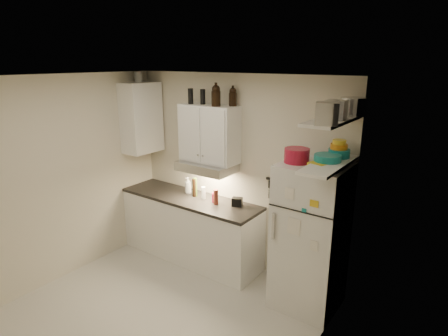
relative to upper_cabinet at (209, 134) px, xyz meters
The scene contains 36 objects.
floor 2.29m from the upper_cabinet, 77.33° to the right, with size 3.20×3.00×0.02m, color beige.
ceiling 1.58m from the upper_cabinet, 77.33° to the right, with size 3.20×3.00×0.02m, color white.
back_wall 0.63m from the upper_cabinet, 30.26° to the left, with size 3.20×0.02×2.60m, color beige.
left_wall 1.94m from the upper_cabinet, 134.46° to the right, with size 0.02×3.00×2.60m, color beige.
right_wall 2.39m from the upper_cabinet, 34.95° to the right, with size 0.02×3.00×2.60m, color beige.
base_cabinet 1.41m from the upper_cabinet, 151.63° to the right, with size 2.10×0.60×0.88m, color white.
countertop 0.97m from the upper_cabinet, 151.63° to the right, with size 2.10×0.62×0.04m, color black.
upper_cabinet is the anchor object (origin of this frame).
side_cabinet 1.15m from the upper_cabinet, behind, with size 0.33×0.55×1.00m, color white.
range_hood 0.44m from the upper_cabinet, 90.00° to the right, with size 0.76×0.46×0.12m, color silver.
fridge 1.84m from the upper_cabinet, ahead, with size 0.70×0.68×1.70m, color silver.
shelf_hi 1.82m from the upper_cabinet, 10.05° to the right, with size 0.30×0.95×0.03m, color white.
shelf_lo 1.78m from the upper_cabinet, 10.05° to the right, with size 0.30×0.95×0.03m, color white.
knife_strip 1.13m from the upper_cabinet, ahead, with size 0.42×0.02×0.03m, color black.
dutch_oven 1.38m from the upper_cabinet, ahead, with size 0.27×0.27×0.16m, color #A2122C.
book_stack 1.71m from the upper_cabinet, 11.47° to the right, with size 0.18×0.23×0.08m, color gold.
spice_jar 1.66m from the upper_cabinet, ahead, with size 0.05×0.05×0.09m, color silver.
stock_pot 1.89m from the upper_cabinet, ahead, with size 0.25×0.25×0.18m, color silver.
tin_a 1.88m from the upper_cabinet, 10.91° to the right, with size 0.18×0.16×0.18m, color #AAAAAD.
tin_b 2.00m from the upper_cabinet, 20.53° to the right, with size 0.19×0.19×0.19m, color #AAAAAD.
bowl_teal 1.74m from the upper_cabinet, ahead, with size 0.22×0.22×0.09m, color #178181.
bowl_orange 1.74m from the upper_cabinet, ahead, with size 0.18×0.18×0.05m, color orange.
bowl_yellow 1.74m from the upper_cabinet, ahead, with size 0.14×0.14×0.04m, color gold.
plates 1.72m from the upper_cabinet, ahead, with size 0.27×0.27×0.07m, color #178181.
growler_a 0.54m from the upper_cabinet, 22.81° to the right, with size 0.11×0.11×0.27m, color black, non-canonical shape.
growler_b 0.59m from the upper_cabinet, 13.39° to the left, with size 0.10×0.10×0.23m, color black, non-canonical shape.
thermos_a 0.48m from the upper_cabinet, behind, with size 0.07×0.07×0.19m, color black.
thermos_b 0.54m from the upper_cabinet, 168.51° to the right, with size 0.07×0.07×0.20m, color black.
side_jar 1.40m from the upper_cabinet, behind, with size 0.11×0.11×0.14m, color silver.
soap_bottle 0.86m from the upper_cabinet, behind, with size 0.10×0.10×0.27m, color white.
pepper_mill 0.84m from the upper_cabinet, 32.92° to the right, with size 0.06×0.06×0.20m, color maroon.
oil_bottle 0.80m from the upper_cabinet, 166.89° to the right, with size 0.05×0.05×0.26m, color #446519.
vinegar_bottle 0.81m from the upper_cabinet, 162.68° to the right, with size 0.05×0.05×0.26m, color black.
clear_bottle 0.82m from the upper_cabinet, 129.94° to the right, with size 0.06×0.06×0.17m, color silver.
red_jar 0.86m from the upper_cabinet, 31.85° to the right, with size 0.07×0.07×0.13m, color #A2122C.
caddy 0.97m from the upper_cabinet, ahead, with size 0.13×0.09×0.11m, color black.
Camera 1 is at (2.68, -2.48, 2.76)m, focal length 30.00 mm.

